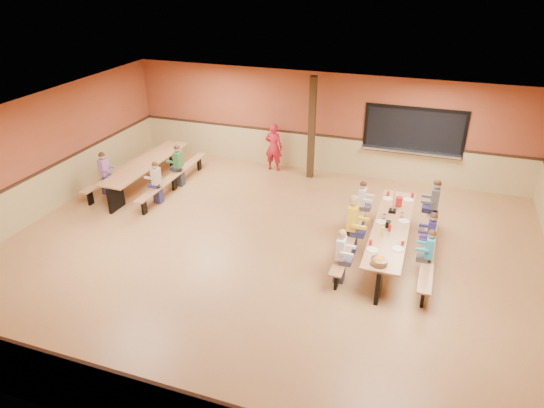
% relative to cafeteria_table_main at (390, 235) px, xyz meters
% --- Properties ---
extents(ground, '(12.00, 12.00, 0.00)m').
position_rel_cafeteria_table_main_xyz_m(ground, '(-2.56, -0.78, -0.53)').
color(ground, '#9B663A').
rests_on(ground, ground).
extents(room_envelope, '(12.04, 10.04, 3.02)m').
position_rel_cafeteria_table_main_xyz_m(room_envelope, '(-2.56, -0.78, 0.16)').
color(room_envelope, brown).
rests_on(room_envelope, ground).
extents(kitchen_pass_through, '(2.78, 0.28, 1.38)m').
position_rel_cafeteria_table_main_xyz_m(kitchen_pass_through, '(0.04, 4.18, 0.96)').
color(kitchen_pass_through, black).
rests_on(kitchen_pass_through, ground).
extents(structural_post, '(0.18, 0.18, 3.00)m').
position_rel_cafeteria_table_main_xyz_m(structural_post, '(-2.76, 3.62, 0.97)').
color(structural_post, black).
rests_on(structural_post, ground).
extents(cafeteria_table_main, '(1.91, 3.70, 0.74)m').
position_rel_cafeteria_table_main_xyz_m(cafeteria_table_main, '(0.00, 0.00, 0.00)').
color(cafeteria_table_main, '#A46C41').
rests_on(cafeteria_table_main, ground).
extents(cafeteria_table_second, '(1.91, 3.70, 0.74)m').
position_rel_cafeteria_table_main_xyz_m(cafeteria_table_second, '(-6.97, 1.47, 0.00)').
color(cafeteria_table_second, '#A46C41').
rests_on(cafeteria_table_second, ground).
extents(seated_child_white_left, '(0.35, 0.29, 1.18)m').
position_rel_cafeteria_table_main_xyz_m(seated_child_white_left, '(-0.83, -1.30, 0.06)').
color(seated_child_white_left, white).
rests_on(seated_child_white_left, ground).
extents(seated_adult_yellow, '(0.45, 0.37, 1.37)m').
position_rel_cafeteria_table_main_xyz_m(seated_adult_yellow, '(-0.83, -0.12, 0.16)').
color(seated_adult_yellow, gold).
rests_on(seated_adult_yellow, ground).
extents(seated_child_grey_left, '(0.34, 0.28, 1.16)m').
position_rel_cafeteria_table_main_xyz_m(seated_child_grey_left, '(-0.83, 1.15, 0.05)').
color(seated_child_grey_left, silver).
rests_on(seated_child_grey_left, ground).
extents(seated_child_teal_right, '(0.34, 0.28, 1.15)m').
position_rel_cafeteria_table_main_xyz_m(seated_child_teal_right, '(0.82, -0.67, 0.05)').
color(seated_child_teal_right, teal).
rests_on(seated_child_teal_right, ground).
extents(seated_child_navy_right, '(0.34, 0.28, 1.15)m').
position_rel_cafeteria_table_main_xyz_m(seated_child_navy_right, '(0.82, 0.06, 0.05)').
color(seated_child_navy_right, '#231D51').
rests_on(seated_child_navy_right, ground).
extents(seated_child_char_right, '(0.40, 0.32, 1.26)m').
position_rel_cafeteria_table_main_xyz_m(seated_child_char_right, '(0.82, 1.55, 0.11)').
color(seated_child_char_right, '#4E5158').
rests_on(seated_child_char_right, ground).
extents(seated_child_purple_sec, '(0.36, 0.30, 1.20)m').
position_rel_cafeteria_table_main_xyz_m(seated_child_purple_sec, '(-7.80, 0.64, 0.07)').
color(seated_child_purple_sec, '#91619C').
rests_on(seated_child_purple_sec, ground).
extents(seated_child_green_sec, '(0.37, 0.30, 1.21)m').
position_rel_cafeteria_table_main_xyz_m(seated_child_green_sec, '(-6.15, 1.80, 0.08)').
color(seated_child_green_sec, '#32703A').
rests_on(seated_child_green_sec, ground).
extents(seated_child_tan_sec, '(0.34, 0.28, 1.15)m').
position_rel_cafeteria_table_main_xyz_m(seated_child_tan_sec, '(-6.15, 0.61, 0.05)').
color(seated_child_tan_sec, '#BFA998').
rests_on(seated_child_tan_sec, ground).
extents(standing_woman, '(0.55, 0.36, 1.49)m').
position_rel_cafeteria_table_main_xyz_m(standing_woman, '(-3.97, 3.77, 0.22)').
color(standing_woman, '#B01424').
rests_on(standing_woman, ground).
extents(punch_pitcher, '(0.16, 0.16, 0.22)m').
position_rel_cafeteria_table_main_xyz_m(punch_pitcher, '(0.04, 1.01, 0.32)').
color(punch_pitcher, '#AC1916').
rests_on(punch_pitcher, cafeteria_table_main).
extents(chip_bowl, '(0.32, 0.32, 0.15)m').
position_rel_cafeteria_table_main_xyz_m(chip_bowl, '(-0.04, -1.56, 0.29)').
color(chip_bowl, orange).
rests_on(chip_bowl, cafeteria_table_main).
extents(napkin_dispenser, '(0.10, 0.14, 0.13)m').
position_rel_cafeteria_table_main_xyz_m(napkin_dispenser, '(-0.07, -0.06, 0.28)').
color(napkin_dispenser, black).
rests_on(napkin_dispenser, cafeteria_table_main).
extents(condiment_mustard, '(0.06, 0.06, 0.17)m').
position_rel_cafeteria_table_main_xyz_m(condiment_mustard, '(-0.14, -0.43, 0.30)').
color(condiment_mustard, yellow).
rests_on(condiment_mustard, cafeteria_table_main).
extents(condiment_ketchup, '(0.06, 0.06, 0.17)m').
position_rel_cafeteria_table_main_xyz_m(condiment_ketchup, '(-0.01, -0.24, 0.30)').
color(condiment_ketchup, '#B2140F').
rests_on(condiment_ketchup, cafeteria_table_main).
extents(table_paddle, '(0.16, 0.16, 0.56)m').
position_rel_cafeteria_table_main_xyz_m(table_paddle, '(-0.06, 0.65, 0.35)').
color(table_paddle, black).
rests_on(table_paddle, cafeteria_table_main).
extents(place_settings, '(0.65, 3.30, 0.11)m').
position_rel_cafeteria_table_main_xyz_m(place_settings, '(-0.00, 0.00, 0.27)').
color(place_settings, beige).
rests_on(place_settings, cafeteria_table_main).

